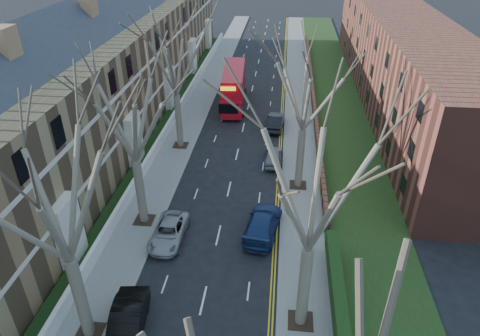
% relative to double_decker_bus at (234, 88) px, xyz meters
% --- Properties ---
extents(pavement_left, '(3.00, 102.00, 0.12)m').
position_rel_double_decker_bus_xyz_m(pavement_left, '(-4.27, -0.04, -2.04)').
color(pavement_left, slate).
rests_on(pavement_left, ground).
extents(pavement_right, '(3.00, 102.00, 0.12)m').
position_rel_double_decker_bus_xyz_m(pavement_right, '(7.73, -0.04, -2.04)').
color(pavement_right, slate).
rests_on(pavement_right, ground).
extents(terrace_left, '(9.70, 78.00, 13.60)m').
position_rel_double_decker_bus_xyz_m(terrace_left, '(-11.91, -8.04, 3.43)').
color(terrace_left, olive).
rests_on(terrace_left, ground).
extents(flats_right, '(13.97, 54.00, 10.00)m').
position_rel_double_decker_bus_xyz_m(flats_right, '(19.20, 3.96, 2.88)').
color(flats_right, brown).
rests_on(flats_right, ground).
extents(front_wall_left, '(0.30, 78.00, 1.00)m').
position_rel_double_decker_bus_xyz_m(front_wall_left, '(-5.92, -8.04, -1.48)').
color(front_wall_left, white).
rests_on(front_wall_left, ground).
extents(grass_verge_right, '(6.00, 102.00, 0.06)m').
position_rel_double_decker_bus_xyz_m(grass_verge_right, '(12.23, -0.04, -1.95)').
color(grass_verge_right, '#1E3212').
rests_on(grass_verge_right, ground).
extents(tree_left_mid, '(10.50, 10.50, 14.71)m').
position_rel_double_decker_bus_xyz_m(tree_left_mid, '(-3.97, -33.04, 7.45)').
color(tree_left_mid, '#695D4B').
rests_on(tree_left_mid, ground).
extents(tree_left_far, '(10.15, 10.15, 14.22)m').
position_rel_double_decker_bus_xyz_m(tree_left_far, '(-3.97, -23.04, 7.14)').
color(tree_left_far, '#695D4B').
rests_on(tree_left_far, ground).
extents(tree_left_dist, '(10.50, 10.50, 14.71)m').
position_rel_double_decker_bus_xyz_m(tree_left_dist, '(-3.97, -11.04, 7.45)').
color(tree_left_dist, '#695D4B').
rests_on(tree_left_dist, ground).
extents(tree_right_mid, '(10.50, 10.50, 14.71)m').
position_rel_double_decker_bus_xyz_m(tree_right_mid, '(7.43, -31.04, 7.45)').
color(tree_right_mid, '#695D4B').
rests_on(tree_right_mid, ground).
extents(tree_right_far, '(10.15, 10.15, 14.22)m').
position_rel_double_decker_bus_xyz_m(tree_right_far, '(7.43, -17.04, 7.14)').
color(tree_right_far, '#695D4B').
rests_on(tree_right_far, ground).
extents(double_decker_bus, '(3.07, 10.32, 4.29)m').
position_rel_double_decker_bus_xyz_m(double_decker_bus, '(0.00, 0.00, 0.00)').
color(double_decker_bus, red).
rests_on(double_decker_bus, ground).
extents(car_left_mid, '(2.30, 5.04, 1.60)m').
position_rel_double_decker_bus_xyz_m(car_left_mid, '(-1.88, -32.78, -1.30)').
color(car_left_mid, black).
rests_on(car_left_mid, ground).
extents(car_left_far, '(2.20, 4.64, 1.28)m').
position_rel_double_decker_bus_xyz_m(car_left_far, '(-1.61, -24.84, -1.46)').
color(car_left_far, '#98989D').
rests_on(car_left_far, ground).
extents(car_right_near, '(2.89, 5.64, 1.56)m').
position_rel_double_decker_bus_xyz_m(car_right_near, '(4.83, -23.36, -1.32)').
color(car_right_near, navy).
rests_on(car_right_near, ground).
extents(car_right_mid, '(1.64, 3.95, 1.34)m').
position_rel_double_decker_bus_xyz_m(car_right_mid, '(5.18, -13.26, -1.43)').
color(car_right_mid, gray).
rests_on(car_right_mid, ground).
extents(car_right_far, '(2.04, 4.77, 1.53)m').
position_rel_double_decker_bus_xyz_m(car_right_far, '(5.11, -5.86, -1.34)').
color(car_right_far, black).
rests_on(car_right_far, ground).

